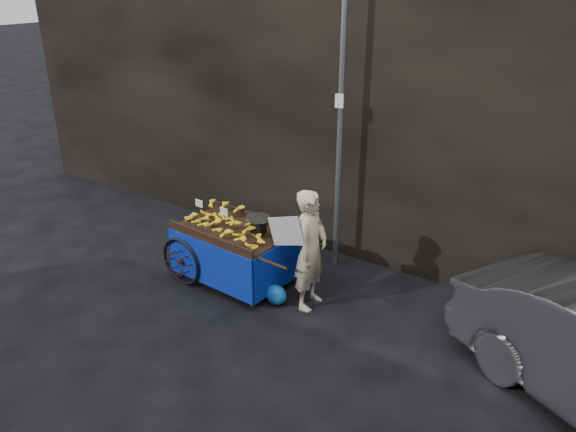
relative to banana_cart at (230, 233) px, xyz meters
The scene contains 6 objects.
ground 0.97m from the banana_cart, ahead, with size 80.00×80.00×0.00m, color black.
building_wall 3.25m from the banana_cart, 66.86° to the left, with size 13.50×2.00×5.00m.
street_pole 2.02m from the banana_cart, 50.77° to the left, with size 0.12×0.10×4.00m.
banana_cart is the anchor object (origin of this frame).
vendor 1.25m from the banana_cart, ahead, with size 0.75×0.61×1.57m.
plastic_bag 1.06m from the banana_cart, 12.26° to the right, with size 0.29×0.23×0.26m, color blue.
Camera 1 is at (3.79, -5.11, 3.96)m, focal length 35.00 mm.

